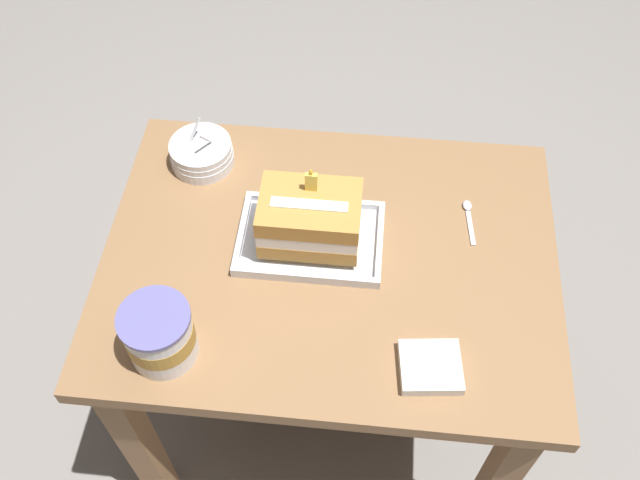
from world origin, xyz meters
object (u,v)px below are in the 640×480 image
object	(u,v)px
foil_tray	(310,240)
napkin_pile	(430,367)
bowl_stack	(202,153)
ice_cream_tub	(159,334)
serving_spoon_near_tray	(468,213)
birthday_cake	(310,218)

from	to	relation	value
foil_tray	napkin_pile	bearing A→B (deg)	-47.00
foil_tray	napkin_pile	world-z (taller)	same
bowl_stack	ice_cream_tub	bearing A→B (deg)	-87.09
foil_tray	napkin_pile	distance (m)	0.36
ice_cream_tub	serving_spoon_near_tray	world-z (taller)	ice_cream_tub
birthday_cake	serving_spoon_near_tray	bearing A→B (deg)	17.91
birthday_cake	napkin_pile	size ratio (longest dim) A/B	1.64
foil_tray	serving_spoon_near_tray	xyz separation A→B (m)	(0.33, 0.11, -0.00)
bowl_stack	serving_spoon_near_tray	world-z (taller)	bowl_stack
bowl_stack	serving_spoon_near_tray	bearing A→B (deg)	-8.81
birthday_cake	ice_cream_tub	bearing A→B (deg)	-131.09
napkin_pile	foil_tray	bearing A→B (deg)	133.00
ice_cream_tub	napkin_pile	distance (m)	0.49
serving_spoon_near_tray	foil_tray	bearing A→B (deg)	-162.08
birthday_cake	serving_spoon_near_tray	world-z (taller)	birthday_cake
birthday_cake	napkin_pile	xyz separation A→B (m)	(0.25, -0.27, -0.07)
foil_tray	birthday_cake	xyz separation A→B (m)	(0.00, 0.00, 0.07)
serving_spoon_near_tray	napkin_pile	xyz separation A→B (m)	(-0.08, -0.37, 0.01)
serving_spoon_near_tray	birthday_cake	bearing A→B (deg)	-162.09
birthday_cake	foil_tray	bearing A→B (deg)	-90.00
birthday_cake	napkin_pile	world-z (taller)	birthday_cake
napkin_pile	serving_spoon_near_tray	bearing A→B (deg)	78.07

